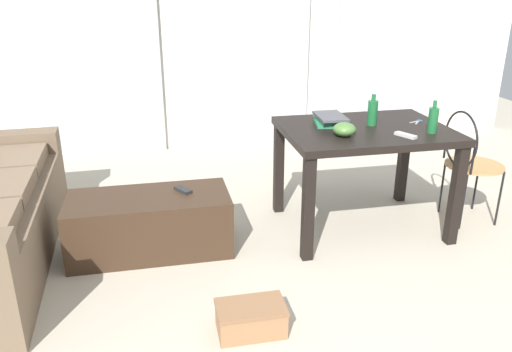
# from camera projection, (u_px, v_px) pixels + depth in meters

# --- Properties ---
(ground_plane) EXTENTS (8.53, 8.53, 0.00)m
(ground_plane) POSITION_uv_depth(u_px,v_px,m) (309.00, 227.00, 3.80)
(ground_plane) COLOR #B2A893
(wall_back) EXTENTS (6.12, 0.10, 2.40)m
(wall_back) POSITION_uv_depth(u_px,v_px,m) (251.00, 32.00, 5.35)
(wall_back) COLOR silver
(wall_back) RESTS_ON ground
(curtains) EXTENTS (4.35, 0.03, 2.08)m
(curtains) POSITION_uv_depth(u_px,v_px,m) (252.00, 49.00, 5.34)
(curtains) COLOR #B2B7BC
(curtains) RESTS_ON ground
(coffee_table) EXTENTS (1.06, 0.48, 0.40)m
(coffee_table) POSITION_uv_depth(u_px,v_px,m) (150.00, 224.00, 3.42)
(coffee_table) COLOR #382619
(coffee_table) RESTS_ON ground
(craft_table) EXTENTS (1.15, 0.86, 0.76)m
(craft_table) POSITION_uv_depth(u_px,v_px,m) (365.00, 142.00, 3.60)
(craft_table) COLOR black
(craft_table) RESTS_ON ground
(wire_chair) EXTENTS (0.42, 0.42, 0.85)m
(wire_chair) POSITION_uv_depth(u_px,v_px,m) (467.00, 155.00, 3.75)
(wire_chair) COLOR #B7844C
(wire_chair) RESTS_ON ground
(bottle_near) EXTENTS (0.07, 0.07, 0.22)m
(bottle_near) POSITION_uv_depth(u_px,v_px,m) (372.00, 112.00, 3.58)
(bottle_near) COLOR #195B2D
(bottle_near) RESTS_ON craft_table
(bottle_far) EXTENTS (0.07, 0.07, 0.22)m
(bottle_far) POSITION_uv_depth(u_px,v_px,m) (433.00, 120.00, 3.40)
(bottle_far) COLOR #195B2D
(bottle_far) RESTS_ON craft_table
(bowl) EXTENTS (0.15, 0.15, 0.09)m
(bowl) POSITION_uv_depth(u_px,v_px,m) (344.00, 129.00, 3.35)
(bowl) COLOR #477033
(bowl) RESTS_ON craft_table
(book_stack) EXTENTS (0.25, 0.30, 0.07)m
(book_stack) POSITION_uv_depth(u_px,v_px,m) (330.00, 119.00, 3.62)
(book_stack) COLOR #2D7F56
(book_stack) RESTS_ON craft_table
(tv_remote_on_table) EXTENTS (0.11, 0.16, 0.02)m
(tv_remote_on_table) POSITION_uv_depth(u_px,v_px,m) (406.00, 135.00, 3.35)
(tv_remote_on_table) COLOR #B7B7B2
(tv_remote_on_table) RESTS_ON craft_table
(scissors) EXTENTS (0.12, 0.10, 0.00)m
(scissors) POSITION_uv_depth(u_px,v_px,m) (418.00, 121.00, 3.70)
(scissors) COLOR #9EA0A5
(scissors) RESTS_ON craft_table
(tv_remote_primary) EXTENTS (0.12, 0.15, 0.02)m
(tv_remote_primary) POSITION_uv_depth(u_px,v_px,m) (183.00, 190.00, 3.43)
(tv_remote_primary) COLOR #232326
(tv_remote_primary) RESTS_ON coffee_table
(shoebox) EXTENTS (0.36, 0.21, 0.16)m
(shoebox) POSITION_uv_depth(u_px,v_px,m) (251.00, 318.00, 2.66)
(shoebox) COLOR #996B47
(shoebox) RESTS_ON ground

